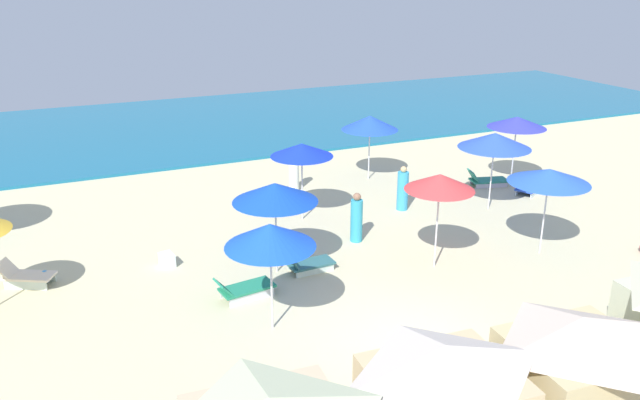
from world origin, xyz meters
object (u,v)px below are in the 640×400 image
umbrella_0 (440,182)px  umbrella_5 (517,122)px  lounge_chair_7_1 (308,264)px  umbrella_9 (495,140)px  lounge_chair_5_0 (528,188)px  beachgoer_2 (294,171)px  umbrella_3 (302,150)px  lounge_chair_5_1 (486,180)px  beach_ball_2 (45,276)px  umbrella_7 (275,192)px  cooler_box_0 (167,260)px  beachgoer_0 (356,219)px  umbrella_8 (370,123)px  umbrella_1 (270,235)px  cabana_2 (573,384)px  lounge_chair_2_1 (26,276)px  beachgoer_1 (403,190)px  lounge_chair_7_0 (244,289)px  umbrella_6 (549,176)px

umbrella_0 → umbrella_5: umbrella_0 is taller
lounge_chair_7_1 → umbrella_9: bearing=-79.0°
lounge_chair_5_0 → beachgoer_2: (-7.73, 3.88, 0.52)m
umbrella_3 → umbrella_9: umbrella_9 is taller
lounge_chair_5_0 → lounge_chair_5_1: bearing=2.6°
beach_ball_2 → lounge_chair_5_0: bearing=1.1°
umbrella_7 → cooler_box_0: 3.76m
umbrella_7 → beachgoer_0: bearing=18.4°
umbrella_0 → umbrella_8: size_ratio=1.07×
umbrella_1 → cooler_box_0: 5.02m
umbrella_1 → umbrella_3: size_ratio=1.01×
cabana_2 → lounge_chair_2_1: bearing=132.5°
beachgoer_0 → beachgoer_2: beachgoer_2 is taller
beachgoer_1 → beach_ball_2: size_ratio=4.91×
umbrella_3 → lounge_chair_7_0: (-3.41, -4.39, -2.12)m
lounge_chair_5_0 → umbrella_9: 3.25m
umbrella_7 → lounge_chair_7_1: size_ratio=1.88×
umbrella_1 → lounge_chair_7_1: 3.69m
cooler_box_0 → umbrella_9: bearing=81.4°
beachgoer_2 → beachgoer_0: bearing=20.6°
beach_ball_2 → umbrella_9: bearing=-1.4°
beachgoer_1 → beachgoer_0: bearing=-45.4°
umbrella_0 → lounge_chair_5_0: size_ratio=1.89×
umbrella_9 → beachgoer_0: bearing=-173.7°
umbrella_0 → umbrella_5: bearing=36.2°
lounge_chair_5_0 → beach_ball_2: bearing=63.7°
cooler_box_0 → beachgoer_0: bearing=75.5°
umbrella_8 → umbrella_9: bearing=-64.5°
umbrella_8 → beachgoer_2: (-3.21, -0.12, -1.50)m
umbrella_5 → beachgoer_0: (-7.96, -2.48, -1.71)m
umbrella_0 → umbrella_7: size_ratio=1.06×
umbrella_5 → umbrella_9: bearing=-143.3°
lounge_chair_5_1 → umbrella_6: umbrella_6 is taller
beachgoer_0 → beachgoer_2: 5.14m
lounge_chair_2_1 → lounge_chair_5_1: (16.16, 1.73, -0.04)m
umbrella_8 → beach_ball_2: 12.91m
umbrella_5 → beachgoer_2: size_ratio=1.61×
umbrella_3 → beachgoer_1: (3.48, -0.57, -1.66)m
cabana_2 → cooler_box_0: bearing=119.2°
umbrella_1 → cooler_box_0: (-1.59, 4.26, -2.14)m
umbrella_8 → beachgoer_2: umbrella_8 is taller
lounge_chair_2_1 → umbrella_9: bearing=-63.2°
beachgoer_0 → beachgoer_1: beachgoer_1 is taller
umbrella_9 → beachgoer_1: umbrella_9 is taller
umbrella_0 → beachgoer_1: 4.83m
lounge_chair_5_0 → lounge_chair_7_1: (-9.90, -2.56, -0.01)m
lounge_chair_7_0 → beachgoer_2: (4.23, 7.19, 0.50)m
umbrella_3 → lounge_chair_7_1: umbrella_3 is taller
umbrella_5 → lounge_chair_7_1: size_ratio=1.93×
lounge_chair_5_0 → beachgoer_1: 5.12m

